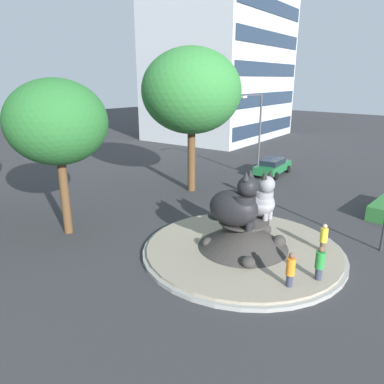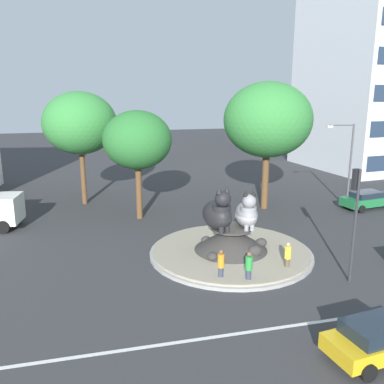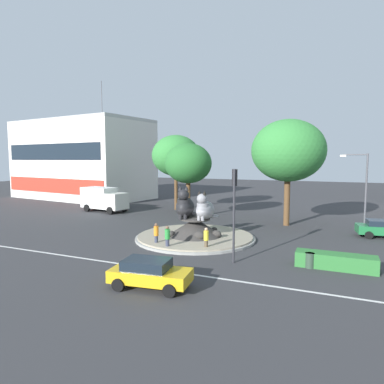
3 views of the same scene
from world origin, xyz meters
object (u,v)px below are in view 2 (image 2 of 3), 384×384
(third_tree_left, at_px, (137,140))
(pedestrian_yellow_shirt, at_px, (288,256))
(traffic_light_mast, at_px, (355,206))
(parked_car_right, at_px, (367,199))
(pedestrian_green_shirt, at_px, (249,268))
(pedestrian_orange_shirt, at_px, (221,265))
(cat_statue_grey, at_px, (247,213))
(hatchback_near_shophouse, at_px, (379,338))
(broadleaf_tree_behind_island, at_px, (268,120))
(cat_statue_black, at_px, (218,213))
(second_tree_near_tower, at_px, (80,123))
(streetlight_arm, at_px, (348,160))

(third_tree_left, xyz_separation_m, pedestrian_yellow_shirt, (6.62, -11.62, -5.13))
(traffic_light_mast, xyz_separation_m, pedestrian_yellow_shirt, (-2.56, 1.79, -3.17))
(parked_car_right, bearing_deg, pedestrian_green_shirt, -152.38)
(pedestrian_green_shirt, distance_m, pedestrian_orange_shirt, 1.42)
(cat_statue_grey, bearing_deg, hatchback_near_shophouse, 12.37)
(pedestrian_green_shirt, height_order, parked_car_right, pedestrian_green_shirt)
(pedestrian_green_shirt, distance_m, pedestrian_yellow_shirt, 2.77)
(pedestrian_orange_shirt, bearing_deg, broadleaf_tree_behind_island, 173.64)
(cat_statue_black, distance_m, pedestrian_yellow_shirt, 4.59)
(broadleaf_tree_behind_island, bearing_deg, pedestrian_green_shirt, -116.65)
(second_tree_near_tower, height_order, hatchback_near_shophouse, second_tree_near_tower)
(traffic_light_mast, xyz_separation_m, streetlight_arm, (7.79, 12.17, 0.03))
(traffic_light_mast, bearing_deg, pedestrian_orange_shirt, 66.08)
(cat_statue_black, bearing_deg, second_tree_near_tower, -163.95)
(cat_statue_black, height_order, pedestrian_orange_shirt, cat_statue_black)
(second_tree_near_tower, xyz_separation_m, third_tree_left, (4.14, -5.37, -0.92))
(third_tree_left, bearing_deg, second_tree_near_tower, 127.64)
(broadleaf_tree_behind_island, height_order, second_tree_near_tower, broadleaf_tree_behind_island)
(pedestrian_green_shirt, bearing_deg, traffic_light_mast, 17.62)
(streetlight_arm, height_order, pedestrian_green_shirt, streetlight_arm)
(traffic_light_mast, distance_m, parked_car_right, 15.40)
(pedestrian_green_shirt, bearing_deg, broadleaf_tree_behind_island, 90.43)
(broadleaf_tree_behind_island, relative_size, third_tree_left, 1.26)
(pedestrian_yellow_shirt, bearing_deg, pedestrian_orange_shirt, 30.33)
(broadleaf_tree_behind_island, bearing_deg, cat_statue_grey, -119.55)
(second_tree_near_tower, bearing_deg, pedestrian_green_shirt, -65.54)
(pedestrian_green_shirt, height_order, pedestrian_yellow_shirt, pedestrian_green_shirt)
(second_tree_near_tower, distance_m, parked_car_right, 24.81)
(cat_statue_grey, xyz_separation_m, third_tree_left, (-5.35, 8.71, 3.46))
(cat_statue_black, height_order, broadleaf_tree_behind_island, broadleaf_tree_behind_island)
(cat_statue_black, relative_size, third_tree_left, 0.36)
(pedestrian_green_shirt, distance_m, parked_car_right, 18.25)
(pedestrian_green_shirt, relative_size, pedestrian_yellow_shirt, 1.05)
(streetlight_arm, height_order, pedestrian_yellow_shirt, streetlight_arm)
(cat_statue_grey, xyz_separation_m, pedestrian_green_shirt, (-1.34, -3.84, -1.63))
(traffic_light_mast, relative_size, parked_car_right, 1.24)
(broadleaf_tree_behind_island, distance_m, hatchback_near_shophouse, 20.94)
(traffic_light_mast, distance_m, streetlight_arm, 14.45)
(streetlight_arm, height_order, parked_car_right, streetlight_arm)
(cat_statue_black, distance_m, parked_car_right, 16.77)
(streetlight_arm, distance_m, hatchback_near_shophouse, 21.07)
(pedestrian_yellow_shirt, bearing_deg, streetlight_arm, -109.13)
(streetlight_arm, bearing_deg, parked_car_right, 174.41)
(second_tree_near_tower, xyz_separation_m, pedestrian_yellow_shirt, (10.76, -16.99, -6.04))
(traffic_light_mast, bearing_deg, pedestrian_green_shirt, 69.65)
(pedestrian_orange_shirt, xyz_separation_m, parked_car_right, (16.05, 10.09, -0.15))
(cat_statue_black, height_order, streetlight_arm, streetlight_arm)
(cat_statue_grey, distance_m, streetlight_arm, 13.90)
(traffic_light_mast, xyz_separation_m, parked_car_right, (9.61, 11.58, -3.28))
(traffic_light_mast, bearing_deg, cat_statue_black, 38.73)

